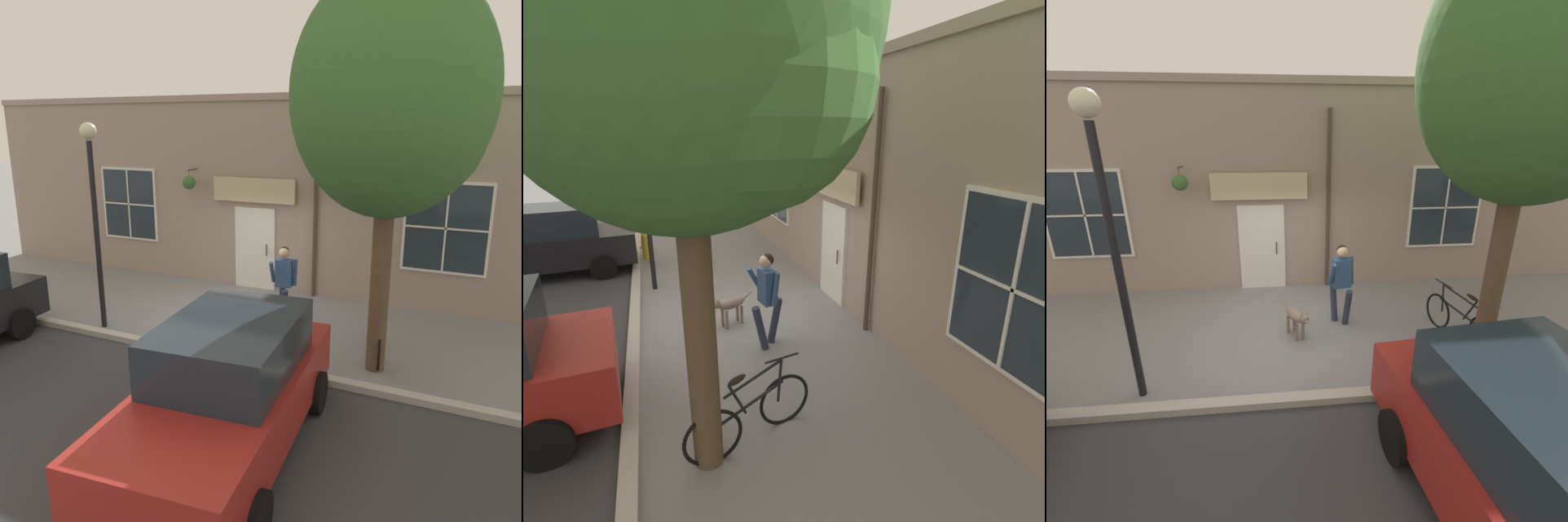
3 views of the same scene
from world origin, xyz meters
TOP-DOWN VIEW (x-y plane):
  - ground_plane at (0.00, 0.00)m, footprint 90.00×90.00m
  - storefront_facade at (-2.34, -0.01)m, footprint 0.95×18.00m
  - pedestrian_walking at (-0.22, 1.11)m, footprint 0.63×0.55m
  - dog_on_leash at (0.27, 0.18)m, footprint 0.92×0.48m
  - street_tree_by_curb at (1.05, 3.44)m, footprint 3.42×3.08m
  - leaning_bicycle at (0.60, 3.22)m, footprint 1.66×0.57m
  - parked_car_nearest_curb at (4.09, -4.06)m, footprint 4.44×2.22m
  - street_lamp at (1.58, -2.24)m, footprint 0.32×0.32m
  - fire_hydrant at (1.73, -4.72)m, footprint 0.34×0.20m

SIDE VIEW (x-z plane):
  - ground_plane at x=0.00m, z-range 0.00..0.00m
  - leaning_bicycle at x=0.60m, z-range -0.12..0.88m
  - fire_hydrant at x=1.73m, z-range 0.01..0.78m
  - dog_on_leash at x=0.27m, z-range 0.11..0.77m
  - parked_car_nearest_curb at x=4.09m, z-range 0.00..1.75m
  - pedestrian_walking at x=-0.22m, z-range 0.16..1.84m
  - storefront_facade at x=-2.34m, z-range 0.00..4.84m
  - street_lamp at x=1.58m, z-range 0.70..4.86m
  - street_tree_by_curb at x=1.05m, z-range 1.20..7.64m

